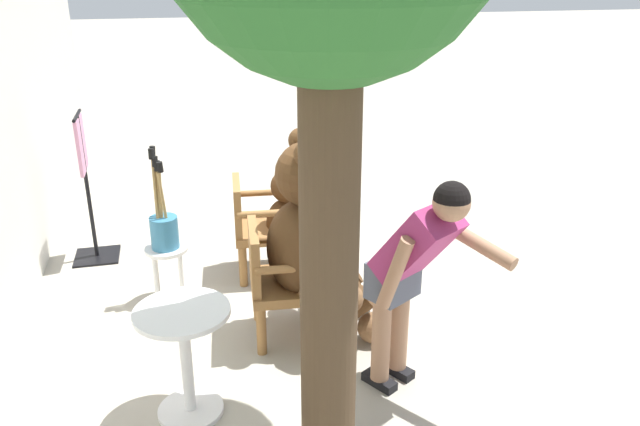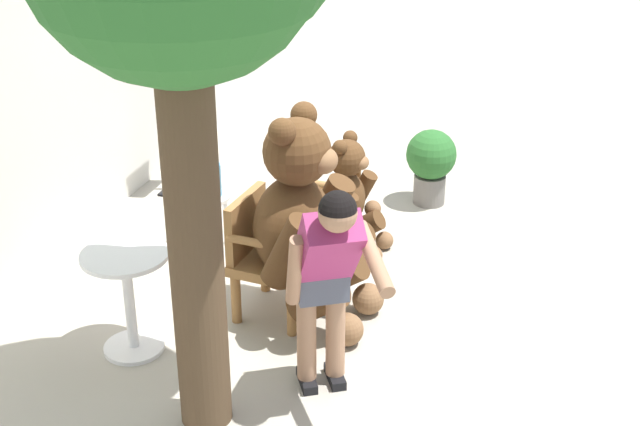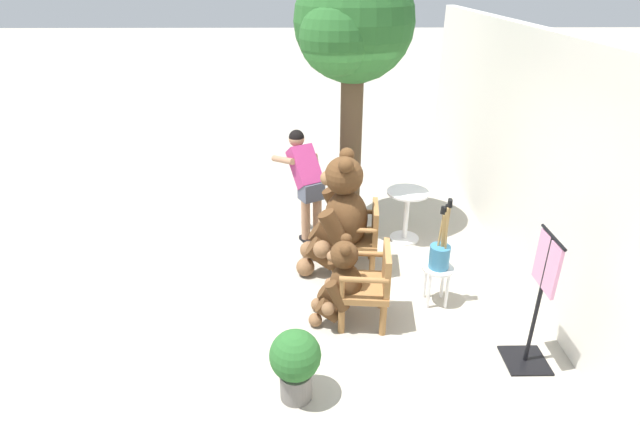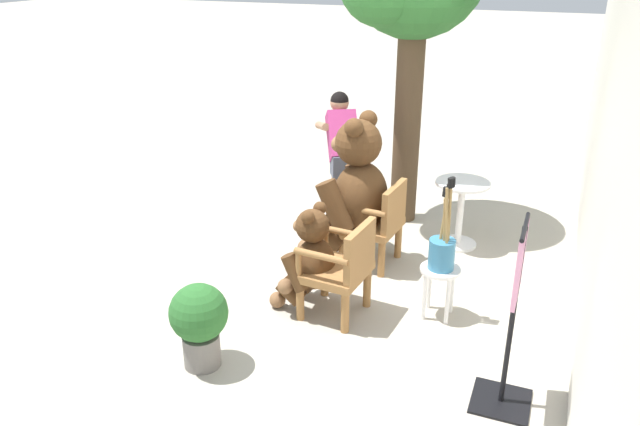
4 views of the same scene
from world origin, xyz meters
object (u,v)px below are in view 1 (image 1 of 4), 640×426
at_px(brush_bucket, 163,225).
at_px(clothing_display_stand, 87,185).
at_px(round_side_table, 185,350).
at_px(wooden_chair_left, 279,278).
at_px(potted_plant, 312,186).
at_px(teddy_bear_small, 291,220).
at_px(teddy_bear_large, 315,240).
at_px(person_visitor, 413,266).
at_px(white_stool, 167,259).
at_px(wooden_chair_right, 258,224).

distance_m(brush_bucket, clothing_display_stand, 1.16).
height_order(brush_bucket, round_side_table, brush_bucket).
relative_size(wooden_chair_left, potted_plant, 1.26).
bearing_deg(wooden_chair_left, teddy_bear_small, -16.05).
bearing_deg(teddy_bear_large, potted_plant, -12.49).
xyz_separation_m(person_visitor, potted_plant, (2.93, -0.06, -0.49)).
xyz_separation_m(round_side_table, potted_plant, (2.83, -1.42, -0.05)).
height_order(white_stool, brush_bucket, brush_bucket).
relative_size(person_visitor, potted_plant, 2.17).
bearing_deg(person_visitor, white_stool, 42.76).
bearing_deg(teddy_bear_large, teddy_bear_small, -1.72).
xyz_separation_m(teddy_bear_small, brush_bucket, (-0.28, 1.08, 0.17)).
bearing_deg(round_side_table, person_visitor, -94.25).
relative_size(person_visitor, clothing_display_stand, 1.08).
height_order(wooden_chair_left, teddy_bear_large, teddy_bear_large).
distance_m(round_side_table, potted_plant, 3.16).
height_order(teddy_bear_small, white_stool, teddy_bear_small).
height_order(wooden_chair_right, round_side_table, wooden_chair_right).
bearing_deg(clothing_display_stand, brush_bucket, -145.51).
xyz_separation_m(wooden_chair_left, wooden_chair_right, (1.03, -0.00, 0.00)).
relative_size(wooden_chair_left, person_visitor, 0.58).
relative_size(wooden_chair_left, brush_bucket, 1.04).
height_order(person_visitor, brush_bucket, person_visitor).
bearing_deg(person_visitor, clothing_display_stand, 39.87).
distance_m(wooden_chair_left, teddy_bear_small, 1.06).
xyz_separation_m(teddy_bear_small, round_side_table, (-1.75, 0.98, -0.03)).
relative_size(potted_plant, clothing_display_stand, 0.50).
distance_m(wooden_chair_left, brush_bucket, 1.09).
bearing_deg(clothing_display_stand, wooden_chair_right, -114.70).
bearing_deg(white_stool, teddy_bear_large, -125.69).
xyz_separation_m(wooden_chair_left, brush_bucket, (0.74, 0.78, 0.19)).
bearing_deg(teddy_bear_small, person_visitor, -168.49).
relative_size(teddy_bear_small, potted_plant, 1.43).
distance_m(teddy_bear_small, round_side_table, 2.01).
bearing_deg(wooden_chair_right, teddy_bear_small, -92.02).
distance_m(wooden_chair_left, teddy_bear_large, 0.38).
relative_size(person_visitor, white_stool, 3.21).
relative_size(teddy_bear_small, person_visitor, 0.66).
bearing_deg(teddy_bear_small, potted_plant, -22.07).
height_order(potted_plant, clothing_display_stand, clothing_display_stand).
height_order(wooden_chair_right, teddy_bear_small, teddy_bear_small).
height_order(person_visitor, round_side_table, person_visitor).
distance_m(round_side_table, clothing_display_stand, 2.55).
distance_m(white_stool, brush_bucket, 0.29).
bearing_deg(clothing_display_stand, person_visitor, -140.13).
distance_m(teddy_bear_small, white_stool, 1.12).
xyz_separation_m(white_stool, round_side_table, (-1.47, -0.09, 0.09)).
bearing_deg(potted_plant, teddy_bear_small, 157.93).
height_order(wooden_chair_left, round_side_table, wooden_chair_left).
xyz_separation_m(wooden_chair_left, clothing_display_stand, (1.69, 1.44, 0.26)).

